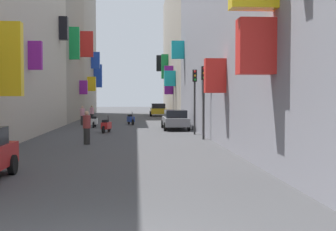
{
  "coord_description": "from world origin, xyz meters",
  "views": [
    {
      "loc": [
        0.92,
        -5.94,
        2.35
      ],
      "look_at": [
        2.91,
        21.56,
        1.19
      ],
      "focal_mm": 46.91,
      "sensor_mm": 36.0,
      "label": 1
    }
  ],
  "objects": [
    {
      "name": "building_right_mid_b",
      "position": [
        7.99,
        46.99,
        8.01
      ],
      "size": [
        7.39,
        26.01,
        16.03
      ],
      "color": "#9E9384",
      "rests_on": "ground"
    },
    {
      "name": "pedestrian_crossing",
      "position": [
        -3.57,
        31.1,
        0.8
      ],
      "size": [
        0.51,
        0.51,
        1.62
      ],
      "color": "#2F2F2F",
      "rests_on": "ground"
    },
    {
      "name": "building_left_mid_b",
      "position": [
        -7.99,
        52.47,
        10.85
      ],
      "size": [
        7.13,
        15.06,
        21.73
      ],
      "color": "gray",
      "rests_on": "ground"
    },
    {
      "name": "scooter_blue",
      "position": [
        0.44,
        31.55,
        0.46
      ],
      "size": [
        0.71,
        1.76,
        1.13
      ],
      "color": "#2D4CAD",
      "rests_on": "ground"
    },
    {
      "name": "traffic_light_far_corner",
      "position": [
        4.57,
        21.33,
        2.78
      ],
      "size": [
        0.26,
        0.34,
        4.06
      ],
      "color": "#2D2D2D",
      "rests_on": "ground"
    },
    {
      "name": "parked_car_grey",
      "position": [
        3.73,
        25.65,
        0.75
      ],
      "size": [
        1.84,
        4.47,
        1.43
      ],
      "color": "slate",
      "rests_on": "ground"
    },
    {
      "name": "building_left_mid_a",
      "position": [
        -7.99,
        38.41,
        7.28
      ],
      "size": [
        7.34,
        13.06,
        14.56
      ],
      "color": "gray",
      "rests_on": "ground"
    },
    {
      "name": "ground_plane",
      "position": [
        0.0,
        30.0,
        0.0
      ],
      "size": [
        140.0,
        140.0,
        0.0
      ],
      "primitive_type": "plane",
      "color": "#424244"
    },
    {
      "name": "traffic_light_near_corner",
      "position": [
        4.63,
        18.06,
        2.77
      ],
      "size": [
        0.26,
        0.34,
        4.04
      ],
      "color": "#2D2D2D",
      "rests_on": "ground"
    },
    {
      "name": "pedestrian_near_left",
      "position": [
        -3.24,
        35.51,
        0.78
      ],
      "size": [
        0.47,
        0.47,
        1.58
      ],
      "color": "black",
      "rests_on": "ground"
    },
    {
      "name": "building_right_mid_a",
      "position": [
        8.0,
        22.26,
        6.36
      ],
      "size": [
        7.07,
        23.45,
        12.72
      ],
      "color": "gray",
      "rests_on": "ground"
    },
    {
      "name": "scooter_white",
      "position": [
        -2.33,
        28.35,
        0.46
      ],
      "size": [
        0.44,
        1.93,
        1.13
      ],
      "color": "silver",
      "rests_on": "ground"
    },
    {
      "name": "parked_car_yellow",
      "position": [
        3.62,
        48.28,
        0.81
      ],
      "size": [
        2.02,
        4.03,
        1.56
      ],
      "color": "gold",
      "rests_on": "ground"
    },
    {
      "name": "pedestrian_near_right",
      "position": [
        -1.54,
        16.02,
        0.83
      ],
      "size": [
        0.49,
        0.49,
        1.66
      ],
      "color": "#252525",
      "rests_on": "ground"
    },
    {
      "name": "scooter_red",
      "position": [
        -1.08,
        23.28,
        0.46
      ],
      "size": [
        0.65,
        1.82,
        1.13
      ],
      "color": "red",
      "rests_on": "ground"
    }
  ]
}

